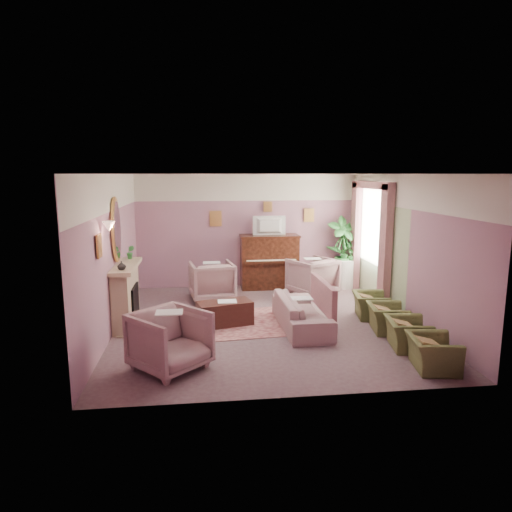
{
  "coord_description": "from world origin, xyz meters",
  "views": [
    {
      "loc": [
        -1.17,
        -8.29,
        2.79
      ],
      "look_at": [
        -0.11,
        0.4,
        1.22
      ],
      "focal_mm": 32.0,
      "sensor_mm": 36.0,
      "label": 1
    }
  ],
  "objects": [
    {
      "name": "sconce_shade",
      "position": [
        -2.62,
        -0.85,
        1.98
      ],
      "size": [
        0.2,
        0.2,
        0.16
      ],
      "primitive_type": "cone",
      "color": "beige",
      "rests_on": "wall_left"
    },
    {
      "name": "picture_rail_band",
      "position": [
        0.0,
        2.99,
        2.47
      ],
      "size": [
        5.5,
        0.01,
        0.65
      ],
      "primitive_type": "cube",
      "color": "silver",
      "rests_on": "wall_back"
    },
    {
      "name": "palm_pot",
      "position": [
        2.33,
        2.57,
        0.17
      ],
      "size": [
        0.34,
        0.34,
        0.34
      ],
      "primitive_type": "cylinder",
      "color": "#AD4332",
      "rests_on": "floor"
    },
    {
      "name": "side_plant_big",
      "position": [
        2.37,
        2.5,
        0.87
      ],
      "size": [
        0.3,
        0.3,
        0.34
      ],
      "primitive_type": "imported",
      "color": "#2F7E35",
      "rests_on": "side_table"
    },
    {
      "name": "fireplace_surround",
      "position": [
        -2.59,
        0.2,
        0.55
      ],
      "size": [
        0.3,
        1.4,
        1.1
      ],
      "primitive_type": "cube",
      "color": "tan",
      "rests_on": "floor"
    },
    {
      "name": "olive_chair_a",
      "position": [
        2.13,
        -2.4,
        0.32
      ],
      "size": [
        0.53,
        0.75,
        0.65
      ],
      "primitive_type": "imported",
      "color": "#5D6535",
      "rests_on": "floor"
    },
    {
      "name": "olive_chair_d",
      "position": [
        2.13,
        0.06,
        0.32
      ],
      "size": [
        0.53,
        0.75,
        0.65
      ],
      "primitive_type": "imported",
      "color": "#5D6535",
      "rests_on": "floor"
    },
    {
      "name": "print_back_right",
      "position": [
        1.55,
        2.96,
        1.78
      ],
      "size": [
        0.26,
        0.03,
        0.34
      ],
      "primitive_type": "cube",
      "color": "#E0AA55",
      "rests_on": "wall_back"
    },
    {
      "name": "palm_plant",
      "position": [
        2.33,
        2.57,
        1.06
      ],
      "size": [
        0.76,
        0.76,
        1.44
      ],
      "primitive_type": "imported",
      "color": "#2F7E35",
      "rests_on": "palm_pot"
    },
    {
      "name": "mantel_shelf",
      "position": [
        -2.56,
        0.2,
        1.12
      ],
      "size": [
        0.4,
        1.55,
        0.07
      ],
      "primitive_type": "cube",
      "color": "tan",
      "rests_on": "fireplace_surround"
    },
    {
      "name": "side_table",
      "position": [
        2.37,
        2.5,
        0.35
      ],
      "size": [
        0.52,
        0.52,
        0.7
      ],
      "primitive_type": "cylinder",
      "color": "white",
      "rests_on": "floor"
    },
    {
      "name": "sofa_throw",
      "position": [
        1.04,
        -0.38,
        0.6
      ],
      "size": [
        0.1,
        1.48,
        0.54
      ],
      "primitive_type": "cube",
      "color": "#A0646A",
      "rests_on": "sofa"
    },
    {
      "name": "wall_right",
      "position": [
        2.75,
        0.0,
        1.4
      ],
      "size": [
        0.02,
        6.0,
        2.8
      ],
      "primitive_type": "cube",
      "color": "gray",
      "rests_on": "floor"
    },
    {
      "name": "television",
      "position": [
        0.5,
        2.63,
        1.6
      ],
      "size": [
        0.8,
        0.12,
        0.48
      ],
      "primitive_type": "imported",
      "color": "black",
      "rests_on": "piano"
    },
    {
      "name": "mirror_glass",
      "position": [
        -2.67,
        0.2,
        1.8
      ],
      "size": [
        0.01,
        0.6,
        1.06
      ],
      "primitive_type": "ellipsoid",
      "color": "silver",
      "rests_on": "wall_left"
    },
    {
      "name": "print_back_mid",
      "position": [
        0.5,
        2.96,
        2.0
      ],
      "size": [
        0.22,
        0.03,
        0.26
      ],
      "primitive_type": "cube",
      "color": "#E0AA55",
      "rests_on": "wall_back"
    },
    {
      "name": "wall_back",
      "position": [
        0.0,
        3.0,
        1.4
      ],
      "size": [
        5.5,
        0.02,
        2.8
      ],
      "primitive_type": "cube",
      "color": "gray",
      "rests_on": "floor"
    },
    {
      "name": "fireplace_inset",
      "position": [
        -2.49,
        0.2,
        0.4
      ],
      "size": [
        0.18,
        0.72,
        0.68
      ],
      "primitive_type": "cube",
      "color": "black",
      "rests_on": "floor"
    },
    {
      "name": "piano_keyshelf",
      "position": [
        0.5,
        2.33,
        0.72
      ],
      "size": [
        1.3,
        0.12,
        0.06
      ],
      "primitive_type": "cube",
      "color": "#3D1B10",
      "rests_on": "piano"
    },
    {
      "name": "piano",
      "position": [
        0.5,
        2.68,
        0.65
      ],
      "size": [
        1.4,
        0.6,
        1.3
      ],
      "primitive_type": "cube",
      "color": "#3D1B10",
      "rests_on": "floor"
    },
    {
      "name": "curtain_left",
      "position": [
        2.62,
        0.63,
        1.3
      ],
      "size": [
        0.16,
        0.34,
        2.6
      ],
      "primitive_type": "cube",
      "color": "#A0646A",
      "rests_on": "floor"
    },
    {
      "name": "floral_armchair_front",
      "position": [
        -1.64,
        -1.95,
        0.48
      ],
      "size": [
        0.93,
        0.93,
        0.97
      ],
      "primitive_type": "imported",
      "color": "#AB8587",
      "rests_on": "floor"
    },
    {
      "name": "curtain_right",
      "position": [
        2.62,
        2.47,
        1.3
      ],
      "size": [
        0.16,
        0.34,
        2.6
      ],
      "primitive_type": "cube",
      "color": "#A0646A",
      "rests_on": "floor"
    },
    {
      "name": "side_plant_small",
      "position": [
        2.49,
        2.4,
        0.84
      ],
      "size": [
        0.16,
        0.16,
        0.28
      ],
      "primitive_type": "imported",
      "color": "#2F7E35",
      "rests_on": "side_table"
    },
    {
      "name": "stripe_panel",
      "position": [
        2.73,
        1.3,
        1.07
      ],
      "size": [
        0.01,
        3.0,
        2.15
      ],
      "primitive_type": "cube",
      "color": "#B1C896",
      "rests_on": "wall_right"
    },
    {
      "name": "mirror_frame",
      "position": [
        -2.7,
        0.2,
        1.8
      ],
      "size": [
        0.04,
        0.72,
        1.2
      ],
      "primitive_type": "ellipsoid",
      "color": "#E0AA55",
      "rests_on": "wall_left"
    },
    {
      "name": "ceiling",
      "position": [
        0.0,
        0.0,
        2.8
      ],
      "size": [
        5.5,
        6.0,
        0.01
      ],
      "primitive_type": "cube",
      "color": "white",
      "rests_on": "wall_back"
    },
    {
      "name": "floor",
      "position": [
        0.0,
        0.0,
        0.0
      ],
      "size": [
        5.5,
        6.0,
        0.01
      ],
      "primitive_type": "cube",
      "color": "#70555C",
      "rests_on": "ground"
    },
    {
      "name": "area_rug",
      "position": [
        -0.64,
        -0.01,
        0.01
      ],
      "size": [
        2.64,
        2.01,
        0.01
      ],
      "primitive_type": "cube",
      "rotation": [
        0.0,
        0.0,
        0.09
      ],
      "color": "#A86362",
      "rests_on": "floor"
    },
    {
      "name": "print_left_wall",
      "position": [
        -2.71,
        -1.2,
        1.72
      ],
      "size": [
        0.03,
        0.28,
        0.36
      ],
      "primitive_type": "cube",
      "color": "#E0AA55",
      "rests_on": "wall_left"
    },
    {
      "name": "mantel_plant",
      "position": [
        -2.55,
        0.75,
        1.29
      ],
      "size": [
        0.16,
        0.16,
        0.28
      ],
      "primitive_type": "imported",
      "color": "#2F7E35",
      "rests_on": "mantel_shelf"
    },
    {
      "name": "mantel_vase",
      "position": [
        -2.55,
        -0.3,
        1.23
      ],
      "size": [
        0.16,
        0.16,
        0.16
      ],
      "primitive_type": "imported",
      "color": "silver",
      "rests_on": "mantel_shelf"
    },
    {
      "name": "table_paper",
      "position": [
        -0.71,
        -0.05,
        0.46
      ],
      "size": [
        0.35,
        0.28,
        0.01
      ],
      "primitive_type": "cube",
      "color": "white",
      "rests_on": "coffee_table"
    },
    {
      "name": "sofa",
      "position": [
        0.64,
        -0.38,
        0.39
      ],
      "size": [
        0.65,
        1.95,
        0.79
      ],
      "primitive_type": "imported",
      "color": "#AB8587",
      "rests_on": "floor"
    },
    {
      "name": "piano_top",
      "position": [
        0.5,
        2.68,
        1.31
      ],
      "size": [
        1.45,
        0.65,
        0.04
      ],
      "primitive_type": "cube",
      "color": "#3D1B10",
      "rests_on": "piano"
    },
    {
      "name": "coffee_table",
      "position": [
        -0.76,
        -0.05,
        0.23
      ],
      "size": [
        1.1,
        0.74,
        0.45
      ],
      "primitive_type": "cube",
      "rotation": [
        0.0,
        0.0,
        0.26
      ],
      "color": "#401E18",
      "rests_on": "floor"
    },
    {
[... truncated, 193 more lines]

